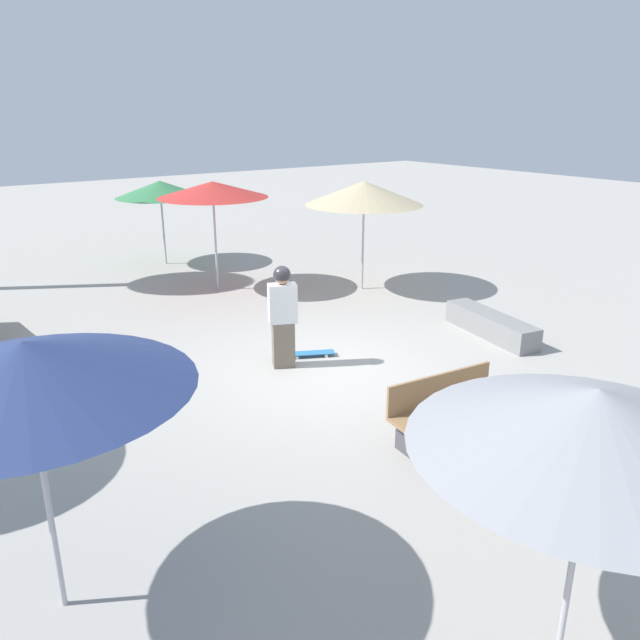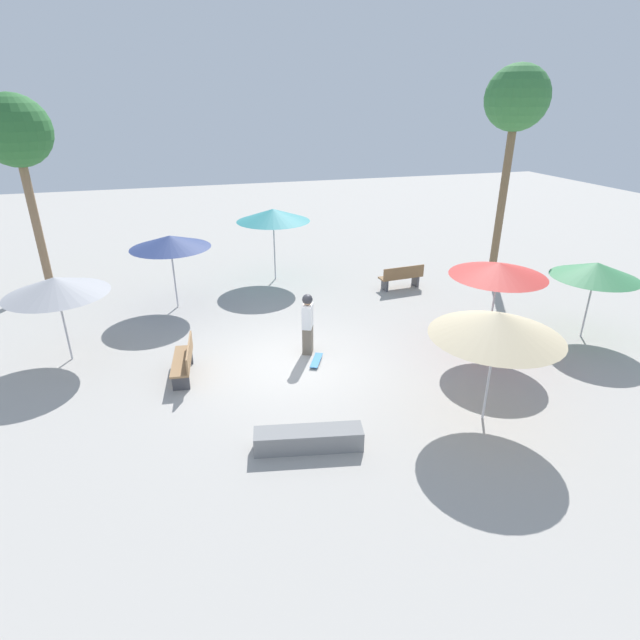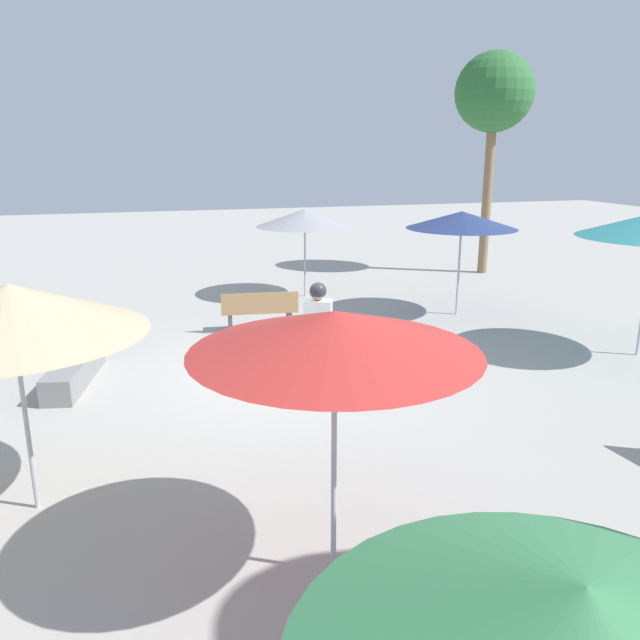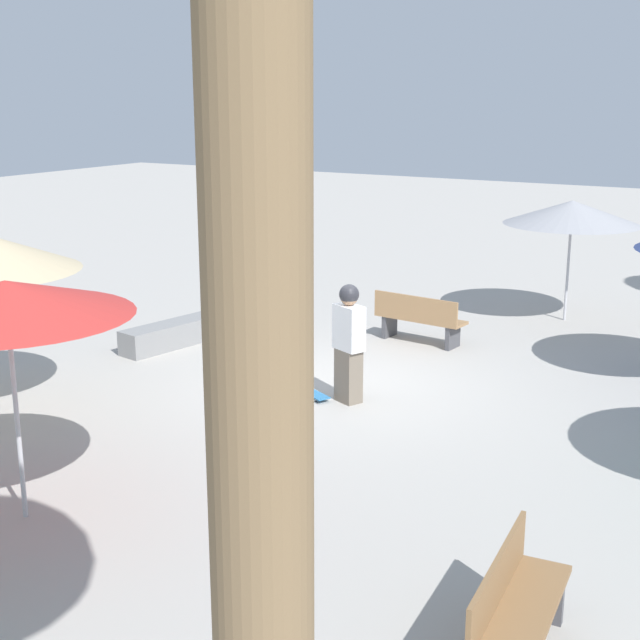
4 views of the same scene
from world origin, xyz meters
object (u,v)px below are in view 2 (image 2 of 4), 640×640
object	(u,v)px
shade_umbrella_navy	(170,242)
shade_umbrella_tan	(497,324)
concrete_ledge	(309,439)
palm_tree_right	(15,134)
skater_main	(308,322)
shade_umbrella_grey	(56,286)
bench_near	(401,277)
shade_umbrella_red	(498,269)
skateboard	(316,360)
shade_umbrella_green	(596,270)
bench_far	(184,361)
shade_umbrella_teal	(273,215)
palm_tree_center_right	(516,103)

from	to	relation	value
shade_umbrella_navy	shade_umbrella_tan	bearing A→B (deg)	126.25
concrete_ledge	palm_tree_right	bearing A→B (deg)	-59.96
palm_tree_right	concrete_ledge	bearing A→B (deg)	120.04
skater_main	shade_umbrella_grey	distance (m)	6.28
bench_near	palm_tree_right	xyz separation A→B (m)	(12.10, -3.67, 4.79)
shade_umbrella_red	skateboard	bearing A→B (deg)	-7.61
shade_umbrella_red	shade_umbrella_grey	world-z (taller)	shade_umbrella_red
shade_umbrella_red	shade_umbrella_tan	bearing A→B (deg)	55.33
skater_main	shade_umbrella_red	size ratio (longest dim) A/B	0.68
skater_main	bench_near	size ratio (longest dim) A/B	1.02
bench_near	palm_tree_right	distance (m)	13.52
concrete_ledge	shade_umbrella_green	size ratio (longest dim) A/B	0.93
bench_far	palm_tree_right	distance (m)	10.22
shade_umbrella_red	shade_umbrella_grey	distance (m)	11.03
shade_umbrella_red	bench_far	bearing A→B (deg)	-6.16
concrete_ledge	bench_far	world-z (taller)	bench_far
shade_umbrella_grey	palm_tree_right	bearing A→B (deg)	-75.51
bench_near	shade_umbrella_red	size ratio (longest dim) A/B	0.66
shade_umbrella_teal	palm_tree_center_right	world-z (taller)	palm_tree_center_right
concrete_ledge	shade_umbrella_green	xyz separation A→B (m)	(-8.81, -2.64, 1.78)
bench_far	shade_umbrella_tan	xyz separation A→B (m)	(-5.99, 3.60, 1.77)
shade_umbrella_red	palm_tree_right	size ratio (longest dim) A/B	0.38
bench_far	palm_tree_center_right	bearing A→B (deg)	-61.92
bench_far	palm_tree_right	size ratio (longest dim) A/B	0.25
bench_far	palm_tree_center_right	size ratio (longest dim) A/B	0.22
shade_umbrella_tan	shade_umbrella_green	xyz separation A→B (m)	(-4.99, -2.72, -0.21)
bench_near	palm_tree_center_right	size ratio (longest dim) A/B	0.22
shade_umbrella_red	shade_umbrella_navy	size ratio (longest dim) A/B	0.99
skater_main	shade_umbrella_red	world-z (taller)	shade_umbrella_red
shade_umbrella_teal	shade_umbrella_tan	world-z (taller)	shade_umbrella_teal
bench_near	concrete_ledge	bearing A→B (deg)	-130.26
skateboard	shade_umbrella_green	size ratio (longest dim) A/B	0.35
shade_umbrella_red	shade_umbrella_navy	distance (m)	9.67
bench_far	palm_tree_right	bearing A→B (deg)	35.64
concrete_ledge	skater_main	bearing A→B (deg)	-104.87
shade_umbrella_teal	bench_far	bearing A→B (deg)	61.09
skater_main	shade_umbrella_navy	bearing A→B (deg)	-119.14
shade_umbrella_navy	bench_far	bearing A→B (deg)	90.69
bench_near	shade_umbrella_tan	world-z (taller)	shade_umbrella_tan
skater_main	shade_umbrella_tan	xyz separation A→B (m)	(-2.79, 3.95, 1.30)
shade_umbrella_green	shade_umbrella_grey	xyz separation A→B (m)	(13.80, -2.62, 0.05)
shade_umbrella_grey	palm_tree_right	xyz separation A→B (m)	(1.58, -6.13, 3.18)
skater_main	shade_umbrella_grey	size ratio (longest dim) A/B	0.67
bench_far	shade_umbrella_teal	world-z (taller)	shade_umbrella_teal
shade_umbrella_green	shade_umbrella_red	bearing A→B (deg)	-0.37
concrete_ledge	shade_umbrella_tan	bearing A→B (deg)	178.68
skateboard	shade_umbrella_green	world-z (taller)	shade_umbrella_green
concrete_ledge	shade_umbrella_grey	xyz separation A→B (m)	(5.00, -5.25, 1.83)
bench_near	shade_umbrella_grey	xyz separation A→B (m)	(10.51, 2.46, 1.61)
shade_umbrella_tan	palm_tree_center_right	xyz separation A→B (m)	(-5.75, -8.27, 3.92)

